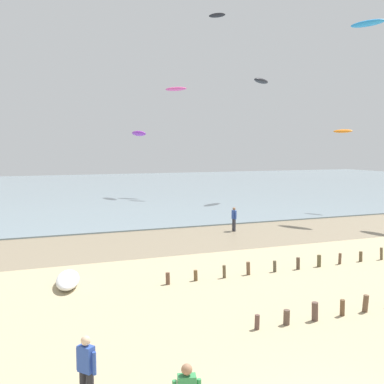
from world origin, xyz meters
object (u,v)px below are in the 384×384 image
object	(u,v)px
person_mid_beach	(234,218)
kite_aloft_6	(176,89)
kite_aloft_0	(343,131)
kite_aloft_8	(217,15)
person_by_waterline	(86,370)
kite_aloft_2	(261,81)
kite_aloft_10	(139,133)
grounded_kite	(68,280)
kite_aloft_4	(368,23)

from	to	relation	value
person_mid_beach	kite_aloft_6	bearing A→B (deg)	79.98
kite_aloft_0	kite_aloft_6	world-z (taller)	kite_aloft_6
kite_aloft_8	person_by_waterline	bearing A→B (deg)	-73.10
person_mid_beach	kite_aloft_2	size ratio (longest dim) A/B	0.54
kite_aloft_8	kite_aloft_10	distance (m)	16.99
kite_aloft_8	person_mid_beach	bearing A→B (deg)	-66.59
person_by_waterline	kite_aloft_0	xyz separation A→B (m)	(26.82, 23.97, 6.49)
grounded_kite	kite_aloft_8	size ratio (longest dim) A/B	1.28
kite_aloft_0	kite_aloft_2	world-z (taller)	kite_aloft_2
person_by_waterline	kite_aloft_8	distance (m)	51.34
kite_aloft_2	kite_aloft_4	size ratio (longest dim) A/B	1.12
kite_aloft_4	person_mid_beach	bearing A→B (deg)	71.70
person_by_waterline	kite_aloft_10	xyz separation A→B (m)	(12.75, 42.68, 6.65)
kite_aloft_2	kite_aloft_10	size ratio (longest dim) A/B	1.00
person_by_waterline	kite_aloft_6	distance (m)	47.69
person_by_waterline	kite_aloft_10	size ratio (longest dim) A/B	0.54
person_by_waterline	person_mid_beach	bearing A→B (deg)	54.89
person_by_waterline	kite_aloft_6	xyz separation A→B (m)	(17.42, 42.74, 12.02)
kite_aloft_4	kite_aloft_8	distance (m)	22.03
person_mid_beach	kite_aloft_8	size ratio (longest dim) A/B	0.82
kite_aloft_6	grounded_kite	bearing A→B (deg)	109.91
grounded_kite	kite_aloft_8	xyz separation A→B (m)	(21.49, 31.66, 21.38)
person_by_waterline	kite_aloft_2	size ratio (longest dim) A/B	0.54
kite_aloft_0	kite_aloft_4	xyz separation A→B (m)	(-0.75, -3.51, 8.58)
person_by_waterline	kite_aloft_4	world-z (taller)	kite_aloft_4
kite_aloft_2	kite_aloft_0	bearing A→B (deg)	65.68
grounded_kite	kite_aloft_4	distance (m)	31.71
grounded_kite	kite_aloft_4	bearing A→B (deg)	122.98
kite_aloft_10	kite_aloft_0	bearing A→B (deg)	26.77
kite_aloft_0	person_by_waterline	bearing A→B (deg)	104.55
grounded_kite	person_mid_beach	bearing A→B (deg)	135.86
person_mid_beach	kite_aloft_4	world-z (taller)	kite_aloft_4
person_mid_beach	grounded_kite	size ratio (longest dim) A/B	0.64
grounded_kite	kite_aloft_4	xyz separation A→B (m)	(25.37, 10.73, 15.71)
kite_aloft_4	kite_aloft_2	bearing A→B (deg)	-17.91
person_by_waterline	kite_aloft_8	world-z (taller)	kite_aloft_8
person_by_waterline	grounded_kite	bearing A→B (deg)	85.93
kite_aloft_4	person_by_waterline	bearing A→B (deg)	102.23
kite_aloft_0	kite_aloft_10	world-z (taller)	kite_aloft_10
kite_aloft_2	kite_aloft_6	size ratio (longest dim) A/B	1.13
person_mid_beach	grounded_kite	distance (m)	15.41
kite_aloft_8	kite_aloft_6	bearing A→B (deg)	-150.60
kite_aloft_8	kite_aloft_0	bearing A→B (deg)	-30.03
person_mid_beach	kite_aloft_6	size ratio (longest dim) A/B	0.61
kite_aloft_2	kite_aloft_6	world-z (taller)	kite_aloft_2
kite_aloft_0	kite_aloft_8	world-z (taller)	kite_aloft_8
kite_aloft_2	kite_aloft_10	bearing A→B (deg)	-75.86
person_by_waterline	kite_aloft_8	size ratio (longest dim) A/B	0.82
grounded_kite	kite_aloft_0	xyz separation A→B (m)	(26.12, 14.24, 7.13)
person_mid_beach	kite_aloft_10	bearing A→B (deg)	91.02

